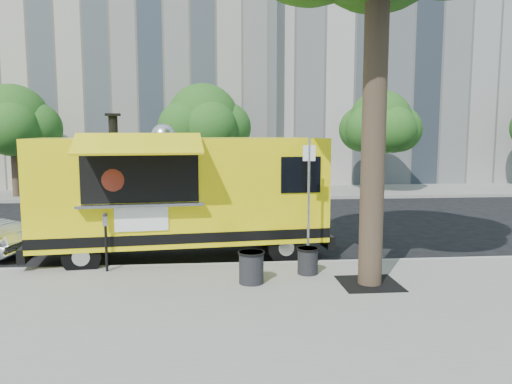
% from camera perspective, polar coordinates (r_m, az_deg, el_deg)
% --- Properties ---
extents(ground, '(120.00, 120.00, 0.00)m').
position_cam_1_polar(ground, '(12.98, -2.21, -7.70)').
color(ground, black).
rests_on(ground, ground).
extents(sidewalk, '(60.00, 6.00, 0.15)m').
position_cam_1_polar(sidewalk, '(9.15, -0.86, -13.59)').
color(sidewalk, gray).
rests_on(sidewalk, ground).
extents(curb, '(60.00, 0.14, 0.16)m').
position_cam_1_polar(curb, '(12.07, -1.97, -8.47)').
color(curb, '#999993').
rests_on(curb, ground).
extents(far_sidewalk, '(60.00, 5.00, 0.15)m').
position_cam_1_polar(far_sidewalk, '(26.25, -3.76, -0.06)').
color(far_sidewalk, gray).
rests_on(far_sidewalk, ground).
extents(building_mid, '(20.00, 14.00, 20.00)m').
position_cam_1_polar(building_mid, '(38.32, 14.80, 16.85)').
color(building_mid, '#A6A09B').
rests_on(building_mid, ground).
extents(tree_well, '(1.20, 1.20, 0.02)m').
position_cam_1_polar(tree_well, '(10.74, 12.83, -10.17)').
color(tree_well, black).
rests_on(tree_well, sidewalk).
extents(far_tree_a, '(3.42, 3.42, 5.36)m').
position_cam_1_polar(far_tree_a, '(26.55, -26.06, 7.33)').
color(far_tree_a, '#33261C').
rests_on(far_tree_a, far_sidewalk).
extents(far_tree_b, '(3.60, 3.60, 5.50)m').
position_cam_1_polar(far_tree_b, '(25.25, -6.07, 8.18)').
color(far_tree_b, '#33261C').
rests_on(far_tree_b, far_sidewalk).
extents(far_tree_c, '(3.24, 3.24, 5.21)m').
position_cam_1_polar(far_tree_c, '(26.40, 14.04, 7.71)').
color(far_tree_c, '#33261C').
rests_on(far_tree_c, far_sidewalk).
extents(sign_post, '(0.28, 0.06, 3.00)m').
position_cam_1_polar(sign_post, '(11.30, 6.04, -0.38)').
color(sign_post, silver).
rests_on(sign_post, sidewalk).
extents(parking_meter, '(0.11, 0.11, 1.33)m').
position_cam_1_polar(parking_meter, '(11.67, -16.80, -4.73)').
color(parking_meter, black).
rests_on(parking_meter, sidewalk).
extents(food_truck, '(7.65, 4.04, 3.69)m').
position_cam_1_polar(food_truck, '(12.83, -8.61, -0.06)').
color(food_truck, '#FFE80D').
rests_on(food_truck, ground).
extents(trash_bin_left, '(0.55, 0.55, 0.67)m').
position_cam_1_polar(trash_bin_left, '(10.43, -0.54, -8.51)').
color(trash_bin_left, black).
rests_on(trash_bin_left, sidewalk).
extents(trash_bin_right, '(0.49, 0.49, 0.58)m').
position_cam_1_polar(trash_bin_right, '(11.16, 5.93, -7.74)').
color(trash_bin_right, black).
rests_on(trash_bin_right, sidewalk).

